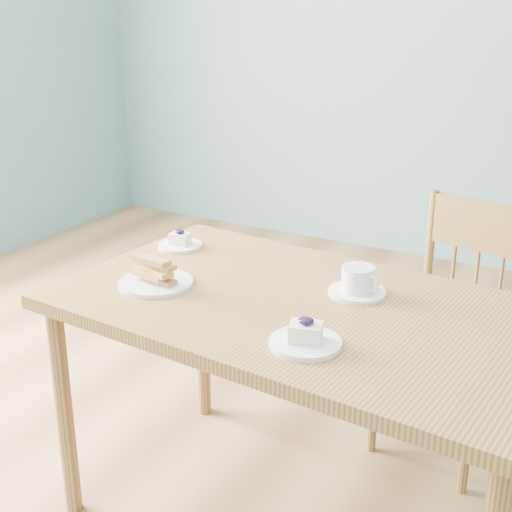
% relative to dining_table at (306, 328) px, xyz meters
% --- Properties ---
extents(room, '(5.01, 5.01, 2.71)m').
position_rel_dining_table_xyz_m(room, '(-0.02, -0.12, 0.72)').
color(room, '#997247').
rests_on(room, ground).
extents(dining_table, '(1.35, 0.84, 0.69)m').
position_rel_dining_table_xyz_m(dining_table, '(0.00, 0.00, 0.00)').
color(dining_table, olive).
rests_on(dining_table, ground).
extents(dining_chair, '(0.45, 0.43, 0.83)m').
position_rel_dining_table_xyz_m(dining_chair, '(0.25, 0.59, -0.20)').
color(dining_chair, olive).
rests_on(dining_chair, ground).
extents(cheesecake_plate_near, '(0.16, 0.16, 0.07)m').
position_rel_dining_table_xyz_m(cheesecake_plate_near, '(0.10, -0.21, 0.09)').
color(cheesecake_plate_near, white).
rests_on(cheesecake_plate_near, dining_table).
extents(cheesecake_plate_far, '(0.14, 0.14, 0.06)m').
position_rel_dining_table_xyz_m(cheesecake_plate_far, '(-0.53, 0.20, 0.08)').
color(cheesecake_plate_far, white).
rests_on(cheesecake_plate_far, dining_table).
extents(coffee_cup, '(0.15, 0.15, 0.08)m').
position_rel_dining_table_xyz_m(coffee_cup, '(0.09, 0.12, 0.10)').
color(coffee_cup, white).
rests_on(coffee_cup, dining_table).
extents(biscotti_plate, '(0.20, 0.20, 0.08)m').
position_rel_dining_table_xyz_m(biscotti_plate, '(-0.41, -0.09, 0.09)').
color(biscotti_plate, white).
rests_on(biscotti_plate, dining_table).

